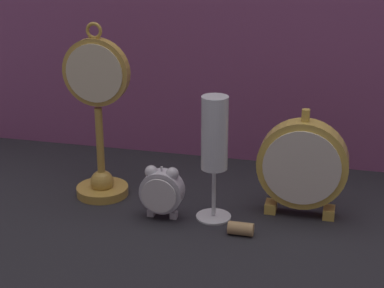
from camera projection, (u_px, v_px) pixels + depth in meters
The scene contains 7 objects.
ground_plane at pixel (181, 225), 1.09m from camera, with size 4.00×4.00×0.00m, color #232328.
fabric_backdrop_drape at pixel (222, 4), 1.27m from camera, with size 1.46×0.01×0.65m, color #8E4C7F.
pocket_watch_on_stand at pixel (99, 124), 1.16m from camera, with size 0.12×0.10×0.32m.
alarm_clock_twin_bell at pixel (162, 190), 1.10m from camera, with size 0.07×0.03×0.09m.
mantel_clock_silver at pixel (302, 165), 1.09m from camera, with size 0.16×0.04×0.19m.
champagne_flute at pixel (214, 142), 1.07m from camera, with size 0.06×0.06×0.22m.
wine_cork at pixel (241, 229), 1.05m from camera, with size 0.02×0.02×0.04m, color tan.
Camera 1 is at (0.25, -0.94, 0.51)m, focal length 60.00 mm.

